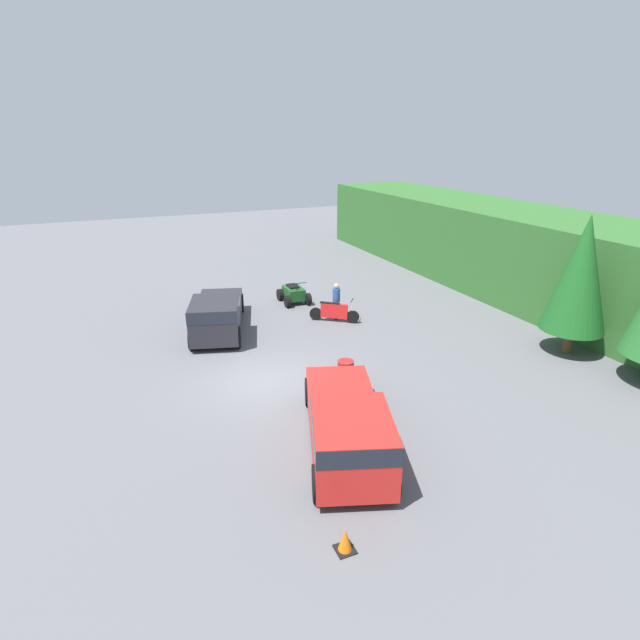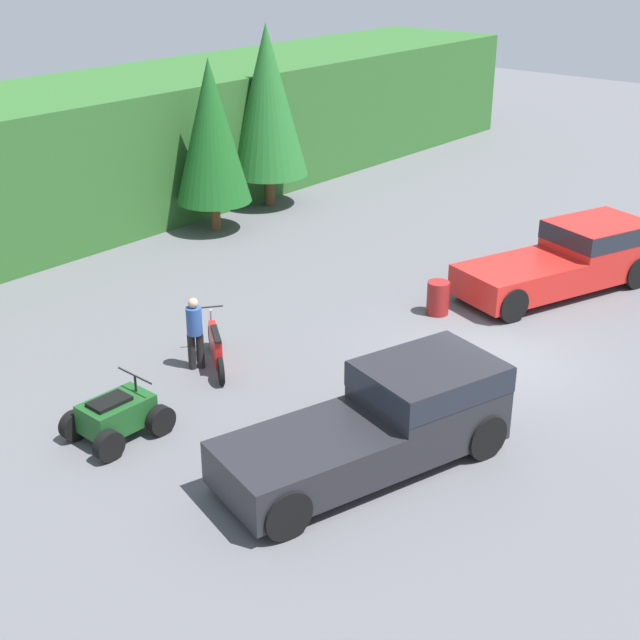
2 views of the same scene
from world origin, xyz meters
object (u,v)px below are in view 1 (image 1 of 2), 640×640
at_px(dirt_bike, 334,312).
at_px(quad_atv, 294,294).
at_px(pickup_truck_red, 348,426).
at_px(pickup_truck_second, 217,313).
at_px(steel_barrel, 346,372).
at_px(rider_person, 336,300).
at_px(traffic_cone, 345,541).

distance_m(dirt_bike, quad_atv, 3.48).
xyz_separation_m(pickup_truck_red, pickup_truck_second, (-10.23, -1.32, -0.00)).
bearing_deg(dirt_bike, pickup_truck_second, -150.32).
height_order(dirt_bike, steel_barrel, dirt_bike).
bearing_deg(dirt_bike, pickup_truck_red, -76.06).
xyz_separation_m(quad_atv, rider_person, (3.03, 1.03, 0.47)).
height_order(dirt_bike, rider_person, rider_person).
bearing_deg(rider_person, pickup_truck_second, -151.74).
bearing_deg(steel_barrel, pickup_truck_red, -25.28).
bearing_deg(pickup_truck_red, traffic_cone, -7.41).
xyz_separation_m(pickup_truck_red, dirt_bike, (-9.58, 4.01, -0.48)).
distance_m(pickup_truck_red, pickup_truck_second, 10.32).
bearing_deg(dirt_bike, quad_atv, 139.37).
distance_m(pickup_truck_second, traffic_cone, 13.21).
relative_size(pickup_truck_second, dirt_bike, 3.01).
xyz_separation_m(pickup_truck_second, rider_person, (0.29, 5.60, -0.01)).
bearing_deg(pickup_truck_red, pickup_truck_second, -153.34).
xyz_separation_m(quad_atv, steel_barrel, (9.17, -1.45, -0.02)).
bearing_deg(quad_atv, pickup_truck_red, -12.95).
bearing_deg(steel_barrel, pickup_truck_second, -154.16).
distance_m(rider_person, steel_barrel, 6.64).
distance_m(pickup_truck_second, steel_barrel, 7.16).
height_order(pickup_truck_second, traffic_cone, pickup_truck_second).
bearing_deg(dirt_bike, steel_barrel, -74.31).
height_order(pickup_truck_second, quad_atv, pickup_truck_second).
height_order(dirt_bike, quad_atv, quad_atv).
xyz_separation_m(pickup_truck_red, steel_barrel, (-3.80, 1.79, -0.51)).
xyz_separation_m(pickup_truck_second, dirt_bike, (0.65, 5.33, -0.48)).
xyz_separation_m(rider_person, traffic_cone, (12.90, -5.77, -0.68)).
height_order(pickup_truck_second, rider_person, pickup_truck_second).
height_order(pickup_truck_red, traffic_cone, pickup_truck_red).
bearing_deg(pickup_truck_second, traffic_cone, 15.68).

